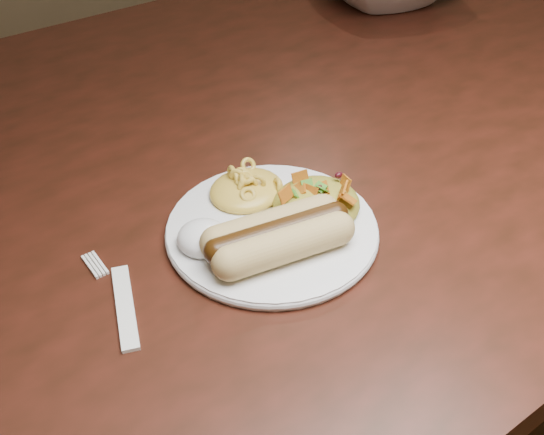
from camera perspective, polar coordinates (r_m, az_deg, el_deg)
table at (r=0.84m, az=-2.24°, el=2.18°), size 1.60×0.90×0.75m
plate at (r=0.63m, az=0.00°, el=-1.08°), size 0.25×0.25×0.01m
hotdog at (r=0.59m, az=0.56°, el=-1.56°), size 0.12×0.08×0.03m
mac_and_cheese at (r=0.66m, az=-2.30°, el=3.25°), size 0.08×0.08×0.03m
sour_cream at (r=0.60m, az=-6.26°, el=-1.35°), size 0.05×0.05×0.03m
taco_salad at (r=0.64m, az=4.03°, el=1.84°), size 0.09×0.09×0.04m
fork at (r=0.57m, az=-13.04°, el=-7.78°), size 0.06×0.13×0.00m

